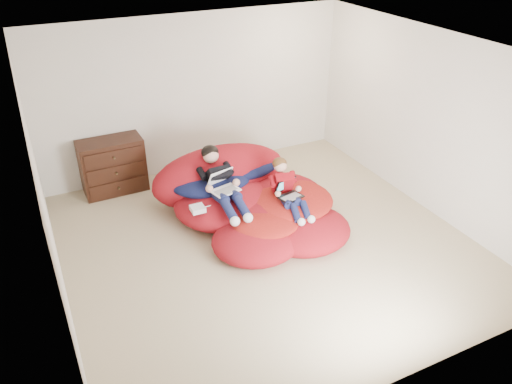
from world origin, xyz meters
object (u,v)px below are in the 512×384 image
object	(u,v)px
beanbag_pile	(248,198)
older_boy	(220,179)
laptop_white	(223,184)
younger_boy	(287,187)
dresser	(113,166)
laptop_black	(288,191)

from	to	relation	value
beanbag_pile	older_boy	xyz separation A→B (m)	(-0.39, 0.04, 0.37)
beanbag_pile	laptop_white	bearing A→B (deg)	-170.63
older_boy	younger_boy	size ratio (longest dim) A/B	1.36
older_boy	younger_boy	xyz separation A→B (m)	(0.76, -0.49, -0.06)
dresser	older_boy	distance (m)	1.91
beanbag_pile	laptop_black	distance (m)	0.66
dresser	beanbag_pile	bearing A→B (deg)	-45.09
beanbag_pile	older_boy	bearing A→B (deg)	174.33
older_boy	laptop_black	size ratio (longest dim) A/B	3.23
dresser	beanbag_pile	xyz separation A→B (m)	(1.54, -1.54, -0.14)
dresser	younger_boy	bearing A→B (deg)	-46.20
dresser	laptop_white	distance (m)	1.99
dresser	beanbag_pile	distance (m)	2.19
beanbag_pile	dresser	bearing A→B (deg)	134.91
dresser	laptop_black	bearing A→B (deg)	-46.73
dresser	older_boy	world-z (taller)	older_boy
dresser	younger_boy	size ratio (longest dim) A/B	1.06
beanbag_pile	younger_boy	world-z (taller)	younger_boy
beanbag_pile	laptop_black	size ratio (longest dim) A/B	6.44
older_boy	laptop_white	distance (m)	0.11
dresser	laptop_black	distance (m)	2.79
beanbag_pile	younger_boy	size ratio (longest dim) A/B	2.72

